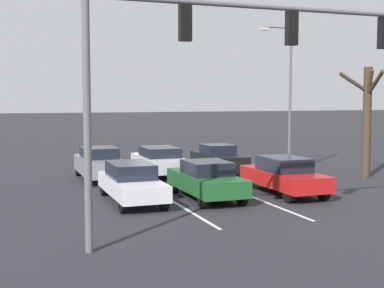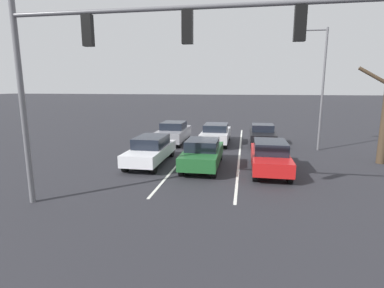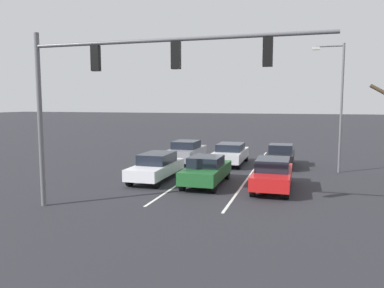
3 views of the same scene
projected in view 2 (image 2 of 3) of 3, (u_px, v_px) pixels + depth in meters
ground_plane at (219, 141)px, 22.98m from camera, size 240.00×240.00×0.00m
lane_stripe_left_divider at (240, 150)px, 19.58m from camera, size 0.12×18.48×0.01m
lane_stripe_center_divider at (191, 149)px, 20.13m from camera, size 0.12×18.48×0.01m
car_white_rightlane_front at (151, 150)px, 16.22m from camera, size 1.71×4.70×1.48m
car_red_leftlane_front at (270, 156)px, 14.72m from camera, size 1.75×4.66×1.52m
car_darkgreen_midlane_front at (203, 153)px, 15.39m from camera, size 1.79×4.50×1.49m
car_black_leftlane_second at (262, 135)px, 21.38m from camera, size 1.71×4.25×1.46m
car_silver_midlane_second at (216, 133)px, 21.75m from camera, size 1.87×4.63×1.46m
car_gray_rightlane_second at (174, 132)px, 21.99m from camera, size 1.82×4.40×1.57m
traffic_signal_gantry at (120, 54)px, 9.33m from camera, size 11.24×0.37×6.94m
street_lamp_left_shoulder at (320, 81)px, 18.88m from camera, size 1.85×0.24×7.68m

